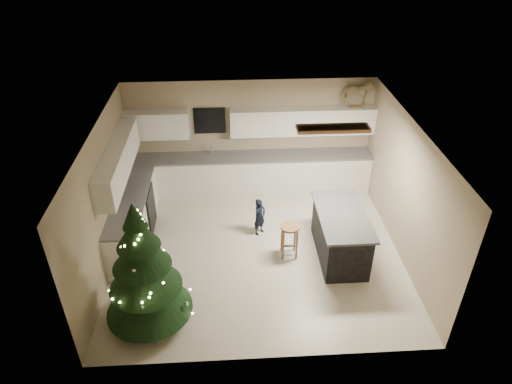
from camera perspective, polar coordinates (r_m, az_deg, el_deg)
ground_plane at (r=9.06m, az=0.13°, el=-7.33°), size 5.50×5.50×0.00m
room_shell at (r=8.05m, az=0.31°, el=2.25°), size 5.52×5.02×2.61m
cabinetry at (r=9.97m, az=-5.69°, el=1.98°), size 5.50×3.20×2.00m
island at (r=8.82m, az=10.50°, el=-5.28°), size 0.90×1.70×0.95m
bar_stool at (r=8.67m, az=4.22°, el=-5.17°), size 0.36×0.36×0.69m
christmas_tree at (r=7.36m, az=-13.80°, el=-10.09°), size 1.44×1.39×2.30m
toddler at (r=9.26m, az=0.46°, el=-3.12°), size 0.35×0.35×0.81m
rocking_horse at (r=10.26m, az=12.52°, el=11.92°), size 0.68×0.32×0.60m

